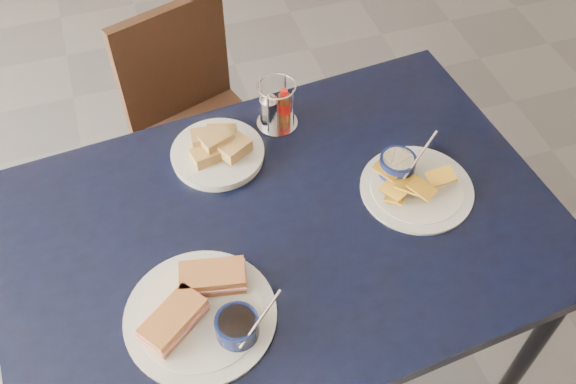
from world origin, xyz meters
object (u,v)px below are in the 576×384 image
object	(u,v)px
sandwich_plate	(204,310)
bread_basket	(218,150)
chair_far	(199,109)
condiment_caddy	(275,108)
plantain_plate	(409,180)
dining_table	(281,241)

from	to	relation	value
sandwich_plate	bread_basket	distance (m)	0.45
chair_far	sandwich_plate	xyz separation A→B (m)	(-0.16, -0.92, 0.30)
chair_far	condiment_caddy	xyz separation A→B (m)	(0.15, -0.41, 0.33)
plantain_plate	bread_basket	distance (m)	0.48
sandwich_plate	condiment_caddy	bearing A→B (deg)	58.30
dining_table	bread_basket	xyz separation A→B (m)	(-0.09, 0.26, 0.09)
plantain_plate	bread_basket	xyz separation A→B (m)	(-0.43, 0.23, 0.01)
chair_far	plantain_plate	world-z (taller)	plantain_plate
plantain_plate	chair_far	bearing A→B (deg)	118.93
chair_far	sandwich_plate	bearing A→B (deg)	-100.13
dining_table	sandwich_plate	world-z (taller)	sandwich_plate
chair_far	plantain_plate	xyz separation A→B (m)	(0.40, -0.72, 0.30)
sandwich_plate	bread_basket	bearing A→B (deg)	72.51
plantain_plate	dining_table	bearing A→B (deg)	-175.64
bread_basket	condiment_caddy	world-z (taller)	condiment_caddy
dining_table	condiment_caddy	xyz separation A→B (m)	(0.09, 0.33, 0.12)
dining_table	chair_far	world-z (taller)	chair_far
chair_far	bread_basket	bearing A→B (deg)	-93.31
plantain_plate	bread_basket	bearing A→B (deg)	151.35
plantain_plate	condiment_caddy	distance (m)	0.40
sandwich_plate	condiment_caddy	xyz separation A→B (m)	(0.31, 0.50, 0.03)
bread_basket	condiment_caddy	size ratio (longest dim) A/B	1.71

